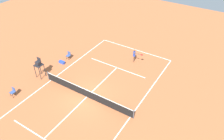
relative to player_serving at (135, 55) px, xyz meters
The scene contains 9 objects.
ground_plane 8.04m from the player_serving, 81.66° to the left, with size 60.00×60.00×0.00m, color #B76038.
court_lines 8.04m from the player_serving, 81.66° to the left, with size 9.82×21.03×0.01m.
tennis_net 7.99m from the player_serving, 81.66° to the left, with size 10.42×0.10×1.07m.
player_serving is the anchor object (origin of this frame).
tennis_ball 2.65m from the player_serving, 129.60° to the left, with size 0.07×0.07×0.07m, color #CCE033.
umpire_chair 10.88m from the player_serving, 47.22° to the left, with size 0.80×0.80×2.41m.
courtside_chair_near 13.74m from the player_serving, 57.32° to the left, with size 0.44×0.46×0.95m.
courtside_chair_mid 8.04m from the player_serving, 27.23° to the left, with size 0.44×0.46×0.95m.
equipment_bag 8.72m from the player_serving, 34.01° to the left, with size 0.76×0.32×0.30m, color #2647B7.
Camera 1 is at (-10.36, 11.91, 15.05)m, focal length 34.92 mm.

